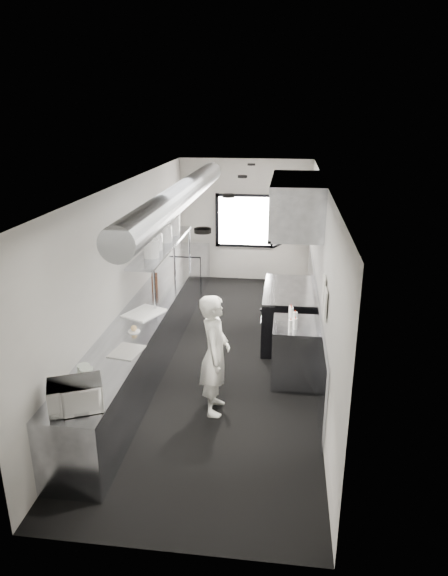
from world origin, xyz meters
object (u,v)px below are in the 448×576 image
(far_work_table, at_px, (190,268))
(cutting_board, at_px, (144,313))
(squeeze_bottle_a, at_px, (290,326))
(squeeze_bottle_d, at_px, (291,313))
(microwave, at_px, (75,395))
(plate_stack_a, at_px, (151,248))
(prep_counter, at_px, (146,338))
(plate_stack_c, at_px, (166,234))
(deli_tub_a, at_px, (87,373))
(knife_block, at_px, (155,281))
(squeeze_bottle_b, at_px, (295,324))
(squeeze_bottle_e, at_px, (291,311))
(exhaust_hood, at_px, (296,204))
(pass_shelf, at_px, (163,246))
(deli_tub_b, at_px, (84,369))
(plate_stack_b, at_px, (156,242))
(squeeze_bottle_c, at_px, (295,319))
(plate_stack_d, at_px, (173,225))
(small_plate, at_px, (134,331))
(bottle_station, at_px, (294,352))
(line_cook, at_px, (215,355))
(range, at_px, (287,314))

(far_work_table, bearing_deg, cutting_board, -89.72)
(squeeze_bottle_a, height_order, squeeze_bottle_d, squeeze_bottle_a)
(microwave, bearing_deg, plate_stack_a, 66.34)
(prep_counter, distance_m, cutting_board, 0.47)
(plate_stack_c, bearing_deg, prep_counter, -89.19)
(deli_tub_a, relative_size, knife_block, 0.64)
(squeeze_bottle_b, height_order, squeeze_bottle_e, squeeze_bottle_e)
(exhaust_hood, distance_m, knife_block, 2.73)
(pass_shelf, xyz_separation_m, far_work_table, (0.04, 2.20, -1.09))
(deli_tub_b, relative_size, squeeze_bottle_d, 0.85)
(pass_shelf, distance_m, plate_stack_b, 0.41)
(squeeze_bottle_c, bearing_deg, exhaust_hood, 91.32)
(cutting_board, bearing_deg, plate_stack_d, 91.00)
(plate_stack_c, bearing_deg, small_plate, -87.89)
(knife_block, bearing_deg, plate_stack_a, -91.41)
(microwave, xyz_separation_m, plate_stack_d, (-0.05, 4.91, 0.71))
(bottle_station, bearing_deg, prep_counter, 175.03)
(prep_counter, height_order, small_plate, small_plate)
(knife_block, height_order, squeeze_bottle_d, knife_block)
(deli_tub_b, distance_m, squeeze_bottle_d, 3.10)
(exhaust_hood, height_order, bottle_station, exhaust_hood)
(far_work_table, relative_size, squeeze_bottle_b, 7.29)
(prep_counter, xyz_separation_m, far_work_table, (0.00, 3.70, 0.00))
(line_cook, bearing_deg, squeeze_bottle_b, -55.96)
(far_work_table, xyz_separation_m, small_plate, (0.07, -4.45, 0.46))
(plate_stack_a, distance_m, plate_stack_c, 1.01)
(plate_stack_b, bearing_deg, squeeze_bottle_a, -35.23)
(cutting_board, bearing_deg, squeeze_bottle_a, -10.37)
(range, relative_size, squeeze_bottle_c, 7.97)
(far_work_table, bearing_deg, squeeze_bottle_a, -62.05)
(pass_shelf, bearing_deg, squeeze_bottle_a, -41.25)
(squeeze_bottle_e, bearing_deg, exhaust_hood, 88.68)
(small_plate, bearing_deg, squeeze_bottle_c, 13.08)
(far_work_table, distance_m, plate_stack_d, 1.96)
(squeeze_bottle_e, bearing_deg, plate_stack_c, 144.47)
(line_cook, bearing_deg, plate_stack_a, 33.19)
(plate_stack_b, bearing_deg, line_cook, -59.77)
(prep_counter, distance_m, plate_stack_a, 1.43)
(plate_stack_d, relative_size, squeeze_bottle_d, 2.17)
(plate_stack_c, xyz_separation_m, squeeze_bottle_e, (2.24, -1.60, -0.74))
(deli_tub_b, bearing_deg, deli_tub_a, -48.94)
(exhaust_hood, bearing_deg, cutting_board, -150.15)
(range, bearing_deg, deli_tub_a, -125.28)
(deli_tub_b, distance_m, cutting_board, 1.89)
(deli_tub_b, bearing_deg, squeeze_bottle_d, 39.13)
(plate_stack_a, bearing_deg, prep_counter, -87.55)
(prep_counter, distance_m, squeeze_bottle_d, 2.30)
(microwave, relative_size, cutting_board, 0.86)
(squeeze_bottle_e, bearing_deg, range, 91.66)
(pass_shelf, relative_size, far_work_table, 2.50)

